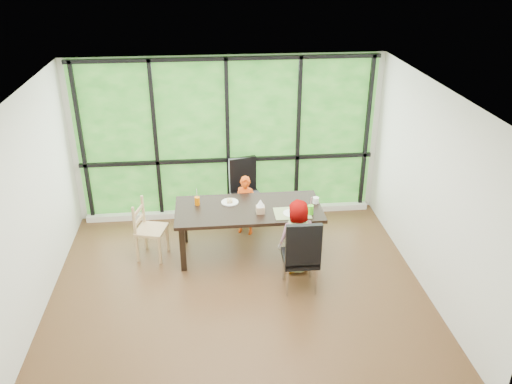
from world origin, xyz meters
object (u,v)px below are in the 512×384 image
(dining_table, at_px, (249,230))
(white_mug, at_px, (316,200))
(plate_far, at_px, (230,202))
(child_older, at_px, (297,237))
(plate_near, at_px, (292,213))
(chair_end_beech, at_px, (151,230))
(green_cup, at_px, (310,210))
(chair_interior_leather, at_px, (300,253))
(orange_cup, at_px, (197,201))
(child_toddler, at_px, (245,205))
(tissue_box, at_px, (260,210))
(chair_window_leather, at_px, (247,192))

(dining_table, relative_size, white_mug, 23.26)
(plate_far, bearing_deg, child_older, -39.70)
(dining_table, distance_m, plate_near, 0.75)
(dining_table, relative_size, chair_end_beech, 2.36)
(plate_far, bearing_deg, green_cup, -22.75)
(chair_interior_leather, relative_size, green_cup, 7.92)
(child_older, bearing_deg, chair_end_beech, -23.69)
(chair_end_beech, height_order, plate_near, chair_end_beech)
(orange_cup, bearing_deg, child_older, -27.91)
(child_toddler, height_order, white_mug, child_toddler)
(child_toddler, relative_size, white_mug, 10.65)
(green_cup, bearing_deg, plate_far, 157.25)
(plate_far, height_order, tissue_box, tissue_box)
(dining_table, height_order, chair_interior_leather, chair_interior_leather)
(chair_end_beech, height_order, child_older, child_older)
(child_toddler, relative_size, plate_far, 3.81)
(green_cup, bearing_deg, chair_interior_leather, -110.77)
(child_toddler, distance_m, tissue_box, 0.83)
(plate_near, bearing_deg, dining_table, 157.74)
(dining_table, distance_m, chair_end_beech, 1.43)
(plate_near, relative_size, tissue_box, 2.07)
(chair_interior_leather, distance_m, orange_cup, 1.78)
(child_toddler, distance_m, plate_far, 0.55)
(chair_window_leather, bearing_deg, orange_cup, -151.04)
(green_cup, distance_m, white_mug, 0.36)
(plate_far, relative_size, tissue_box, 2.15)
(orange_cup, xyz_separation_m, tissue_box, (0.90, -0.34, -0.01))
(child_toddler, bearing_deg, chair_window_leather, 104.45)
(dining_table, height_order, chair_end_beech, chair_end_beech)
(orange_cup, relative_size, tissue_box, 1.03)
(chair_end_beech, distance_m, child_older, 2.14)
(tissue_box, bearing_deg, chair_end_beech, 173.01)
(white_mug, bearing_deg, child_older, -122.03)
(orange_cup, bearing_deg, green_cup, -15.91)
(dining_table, height_order, plate_far, plate_far)
(dining_table, bearing_deg, tissue_box, -46.71)
(orange_cup, relative_size, white_mug, 1.34)
(chair_interior_leather, distance_m, plate_far, 1.45)
(green_cup, bearing_deg, dining_table, 162.06)
(chair_end_beech, bearing_deg, plate_far, -67.19)
(child_older, relative_size, orange_cup, 8.92)
(child_older, height_order, tissue_box, child_older)
(plate_near, bearing_deg, green_cup, -7.43)
(tissue_box, bearing_deg, orange_cup, 159.03)
(chair_window_leather, bearing_deg, chair_end_beech, -163.29)
(chair_interior_leather, distance_m, plate_near, 0.74)
(child_toddler, bearing_deg, tissue_box, -55.64)
(tissue_box, bearing_deg, green_cup, -9.09)
(tissue_box, bearing_deg, chair_interior_leather, -60.52)
(chair_interior_leather, distance_m, tissue_box, 0.94)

